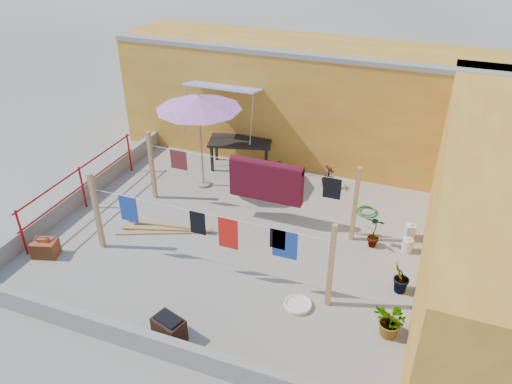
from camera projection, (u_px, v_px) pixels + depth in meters
The scene contains 21 objects.
ground at pixel (234, 235), 11.23m from camera, with size 80.00×80.00×0.00m, color #9E998E.
wall_back at pixel (314, 101), 14.02m from camera, with size 11.00×3.27×3.21m.
wall_right at pixel (502, 223), 8.82m from camera, with size 2.40×9.00×3.20m, color gold.
parapet_front at pixel (149, 343), 8.25m from camera, with size 8.30×0.16×0.44m, color gray.
parapet_left at pixel (83, 193), 12.37m from camera, with size 0.16×7.30×0.44m, color gray.
red_railing at pixel (81, 181), 11.88m from camera, with size 0.05×4.20×1.10m.
clothesline_rig at pixel (259, 187), 11.01m from camera, with size 5.09×2.35×1.80m.
patio_umbrella at pixel (199, 103), 12.00m from camera, with size 2.12×2.12×2.54m.
outdoor_table at pixel (240, 143), 13.71m from camera, with size 1.87×1.26×0.80m.
brick_stack at pixel (45, 248), 10.51m from camera, with size 0.59×0.50×0.44m.
lumber_pile at pixel (165, 228), 11.34m from camera, with size 2.08×0.93×0.13m.
brazier at pixel (169, 329), 8.49m from camera, with size 0.62×0.50×0.48m.
white_basin at pixel (298, 305), 9.26m from camera, with size 0.53×0.53×0.09m.
water_jug_a at pixel (410, 231), 11.07m from camera, with size 0.24×0.24×0.38m.
water_jug_b at pixel (407, 245), 10.64m from camera, with size 0.23×0.23×0.36m.
green_hose at pixel (367, 211), 12.01m from camera, with size 0.52×0.52×0.08m.
plant_back_a at pixel (279, 171), 13.10m from camera, with size 0.64×0.55×0.71m, color #1B5317.
plant_back_b at pixel (329, 177), 12.87m from camera, with size 0.36×0.36×0.65m, color #1B5317.
plant_right_a at pixel (375, 231), 10.68m from camera, with size 0.42×0.29×0.81m, color #1B5317.
plant_right_b at pixel (401, 278), 9.44m from camera, with size 0.38×0.31×0.70m, color #1B5317.
plant_right_c at pixel (392, 322), 8.51m from camera, with size 0.60×0.52×0.66m, color #1B5317.
Camera 1 is at (3.73, -8.36, 6.59)m, focal length 35.00 mm.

